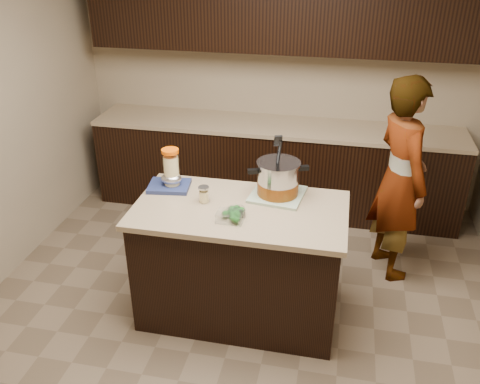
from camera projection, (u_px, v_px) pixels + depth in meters
The scene contains 13 objects.
ground_plane at pixel (240, 310), 3.88m from camera, with size 4.00×4.00×0.00m, color brown.
room_shell at pixel (240, 91), 3.09m from camera, with size 4.04×4.04×2.72m.
back_cabinets at pixel (277, 119), 4.96m from camera, with size 3.60×0.63×2.33m.
island at pixel (240, 261), 3.67m from camera, with size 1.46×0.81×0.90m.
dish_towel at pixel (277, 194), 3.62m from camera, with size 0.36×0.36×0.02m, color #61895C.
stock_pot at pixel (278, 180), 3.56m from camera, with size 0.42×0.40×0.44m.
lemonade_pitcher at pixel (171, 170), 3.67m from camera, with size 0.15×0.15×0.30m.
mason_jar at pixel (204, 195), 3.51m from camera, with size 0.10×0.10×0.12m.
broccoli_tub_left at pixel (237, 212), 3.36m from camera, with size 0.13×0.13×0.05m.
broccoli_tub_right at pixel (234, 213), 3.36m from camera, with size 0.14×0.14×0.05m.
broccoli_tub_rect at pixel (230, 217), 3.30m from camera, with size 0.18×0.14×0.06m.
blue_tray at pixel (170, 183), 3.71m from camera, with size 0.32×0.27×0.11m.
person at pixel (400, 179), 4.00m from camera, with size 0.61×0.40×1.67m, color gray.
Camera 1 is at (0.62, -2.96, 2.59)m, focal length 38.00 mm.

